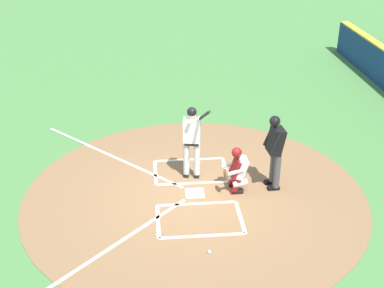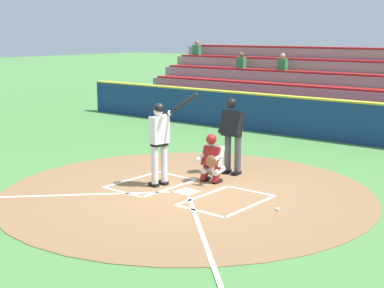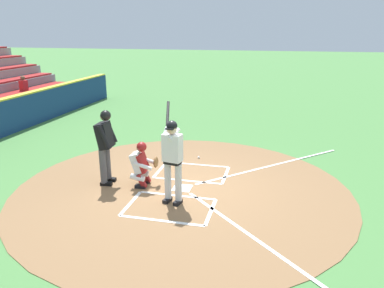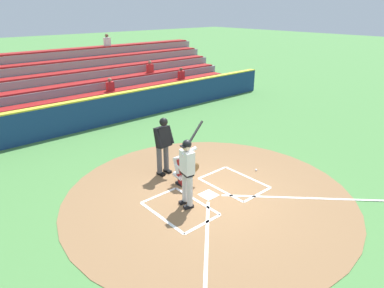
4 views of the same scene
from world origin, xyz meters
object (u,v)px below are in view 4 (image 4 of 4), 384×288
object	(u,v)px
batter	(187,168)
catcher	(184,165)
baseball	(256,170)
plate_umpire	(163,142)

from	to	relation	value
batter	catcher	world-z (taller)	batter
catcher	batter	bearing A→B (deg)	54.49
batter	baseball	xyz separation A→B (m)	(-2.97, -0.07, -1.06)
plate_umpire	baseball	bearing A→B (deg)	142.31
batter	plate_umpire	size ratio (longest dim) A/B	1.14
baseball	batter	bearing A→B (deg)	1.41
batter	catcher	bearing A→B (deg)	-125.51
catcher	plate_umpire	bearing A→B (deg)	-85.52
batter	plate_umpire	xyz separation A→B (m)	(-0.63, -1.88, -0.02)
plate_umpire	baseball	distance (m)	3.13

